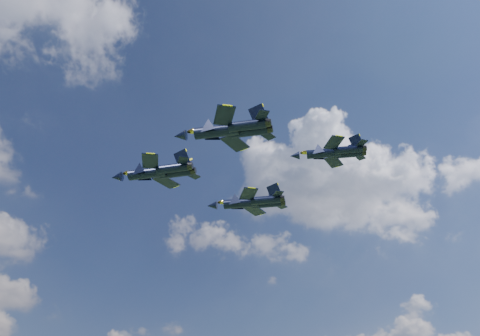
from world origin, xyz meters
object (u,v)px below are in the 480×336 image
object	(u,v)px
jet_right	(239,203)
jet_slot	(321,153)
jet_left	(213,131)
jet_lead	(145,173)

from	to	relation	value
jet_right	jet_slot	bearing A→B (deg)	-130.54
jet_slot	jet_right	bearing A→B (deg)	48.12
jet_left	jet_lead	bearing A→B (deg)	50.98
jet_right	jet_slot	xyz separation A→B (m)	(0.04, -23.73, 0.92)
jet_lead	jet_right	bearing A→B (deg)	-38.24
jet_slot	jet_lead	bearing A→B (deg)	90.95
jet_lead	jet_right	world-z (taller)	jet_right
jet_right	jet_lead	bearing A→B (deg)	138.69
jet_lead	jet_left	xyz separation A→B (m)	(0.20, -21.76, -2.20)
jet_lead	jet_slot	xyz separation A→B (m)	(22.32, -24.00, 1.41)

